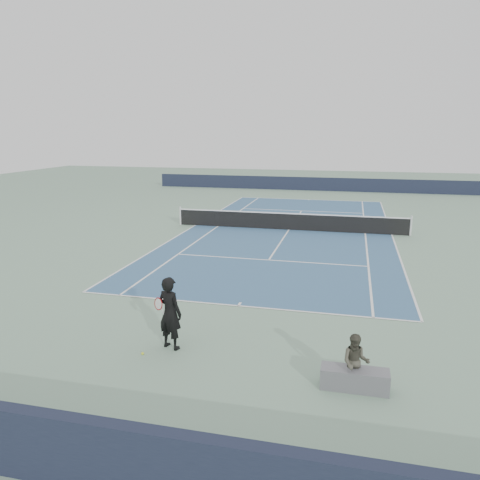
% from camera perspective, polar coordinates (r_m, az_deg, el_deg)
% --- Properties ---
extents(ground, '(80.00, 80.00, 0.00)m').
position_cam_1_polar(ground, '(26.16, 5.99, 1.23)').
color(ground, gray).
extents(court_surface, '(10.97, 23.77, 0.01)m').
position_cam_1_polar(court_surface, '(26.16, 5.99, 1.24)').
color(court_surface, '#375C82').
rests_on(court_surface, ground).
extents(tennis_net, '(12.90, 0.10, 1.07)m').
position_cam_1_polar(tennis_net, '(26.06, 6.01, 2.31)').
color(tennis_net, silver).
rests_on(tennis_net, ground).
extents(windscreen_far, '(30.00, 0.25, 1.20)m').
position_cam_1_polar(windscreen_far, '(43.66, 9.17, 6.76)').
color(windscreen_far, black).
rests_on(windscreen_far, ground).
extents(windscreen_near, '(30.00, 0.25, 1.20)m').
position_cam_1_polar(windscreen_near, '(8.02, -15.24, -24.26)').
color(windscreen_near, black).
rests_on(windscreen_near, ground).
extents(tennis_player, '(0.87, 0.71, 1.89)m').
position_cam_1_polar(tennis_player, '(12.02, -8.54, -8.78)').
color(tennis_player, black).
rests_on(tennis_player, ground).
extents(tennis_ball, '(0.07, 0.07, 0.07)m').
position_cam_1_polar(tennis_ball, '(12.15, -11.80, -13.38)').
color(tennis_ball, yellow).
rests_on(tennis_ball, ground).
extents(spectator_bench, '(1.45, 0.51, 1.25)m').
position_cam_1_polar(spectator_bench, '(10.62, 13.85, -15.14)').
color(spectator_bench, slate).
rests_on(spectator_bench, ground).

